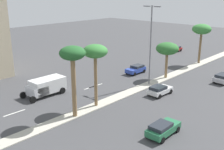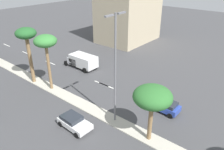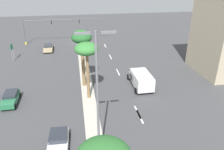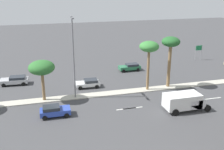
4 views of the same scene
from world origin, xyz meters
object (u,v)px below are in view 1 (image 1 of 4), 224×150
object	(u,v)px
palm_tree_left	(95,53)
sedan_silver_leading	(224,77)
sedan_green_front	(163,128)
box_truck	(45,86)
palm_tree_rear	(73,57)
sedan_red_right	(175,49)
palm_tree_mid	(167,49)
sedan_blue_center	(136,69)
palm_tree_outboard	(202,30)
sedan_white_left	(160,90)
street_lamp_left	(151,40)

from	to	relation	value
palm_tree_left	sedan_silver_leading	bearing A→B (deg)	68.64
sedan_green_front	box_truck	xyz separation A→B (m)	(-18.29, -1.60, 0.54)
box_truck	palm_tree_rear	bearing A→B (deg)	-11.28
sedan_silver_leading	sedan_red_right	bearing A→B (deg)	140.24
palm_tree_rear	sedan_silver_leading	xyz separation A→B (m)	(7.69, 24.53, -6.35)
palm_tree_mid	box_truck	distance (m)	20.32
palm_tree_rear	palm_tree_mid	xyz separation A→B (m)	(-0.33, 19.96, -2.14)
palm_tree_rear	sedan_blue_center	bearing A→B (deg)	107.02
sedan_green_front	box_truck	size ratio (longest dim) A/B	0.69
palm_tree_left	sedan_blue_center	size ratio (longest dim) A/B	2.03
palm_tree_rear	sedan_red_right	world-z (taller)	palm_tree_rear
palm_tree_outboard	sedan_green_front	world-z (taller)	palm_tree_outboard
box_truck	sedan_white_left	bearing A→B (deg)	43.48
sedan_red_right	palm_tree_mid	bearing A→B (deg)	-63.27
street_lamp_left	sedan_green_front	bearing A→B (deg)	-49.45
sedan_silver_leading	box_truck	size ratio (longest dim) A/B	0.77
street_lamp_left	palm_tree_outboard	bearing A→B (deg)	90.87
sedan_white_left	box_truck	world-z (taller)	box_truck
palm_tree_outboard	sedan_white_left	bearing A→B (deg)	-78.81
sedan_white_left	sedan_blue_center	world-z (taller)	sedan_blue_center
sedan_silver_leading	sedan_red_right	size ratio (longest dim) A/B	1.07
street_lamp_left	palm_tree_mid	bearing A→B (deg)	87.84
palm_tree_left	sedan_red_right	size ratio (longest dim) A/B	1.80
palm_tree_left	sedan_silver_leading	size ratio (longest dim) A/B	1.68
box_truck	sedan_blue_center	bearing A→B (deg)	81.16
palm_tree_mid	sedan_silver_leading	size ratio (longest dim) A/B	1.28
sedan_white_left	sedan_green_front	size ratio (longest dim) A/B	0.94
palm_tree_rear	sedan_white_left	bearing A→B (deg)	75.78
sedan_white_left	sedan_silver_leading	size ratio (longest dim) A/B	0.84
palm_tree_left	box_truck	size ratio (longest dim) A/B	1.29
sedan_red_right	box_truck	xyz separation A→B (m)	(1.66, -37.63, 0.61)
palm_tree_rear	sedan_green_front	world-z (taller)	palm_tree_rear
palm_tree_left	sedan_green_front	xyz separation A→B (m)	(10.28, -0.53, -6.14)
sedan_white_left	sedan_silver_leading	bearing A→B (deg)	69.29
palm_tree_left	sedan_white_left	distance (m)	11.43
palm_tree_left	sedan_white_left	world-z (taller)	palm_tree_left
palm_tree_rear	sedan_green_front	distance (m)	12.19
sedan_blue_center	sedan_silver_leading	bearing A→B (deg)	23.07
sedan_blue_center	sedan_green_front	bearing A→B (deg)	-44.81
palm_tree_outboard	box_truck	bearing A→B (deg)	-103.77
palm_tree_outboard	box_truck	size ratio (longest dim) A/B	1.28
sedan_silver_leading	sedan_blue_center	size ratio (longest dim) A/B	1.20
sedan_silver_leading	box_truck	xyz separation A→B (m)	(-16.11, -22.85, 0.53)
sedan_white_left	palm_tree_outboard	bearing A→B (deg)	101.19
sedan_silver_leading	palm_tree_left	bearing A→B (deg)	-111.36
palm_tree_left	palm_tree_mid	world-z (taller)	palm_tree_left
palm_tree_left	sedan_white_left	bearing A→B (deg)	67.79
sedan_red_right	sedan_blue_center	world-z (taller)	sedan_blue_center
palm_tree_left	sedan_green_front	distance (m)	11.99
palm_tree_outboard	palm_tree_mid	bearing A→B (deg)	-88.06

